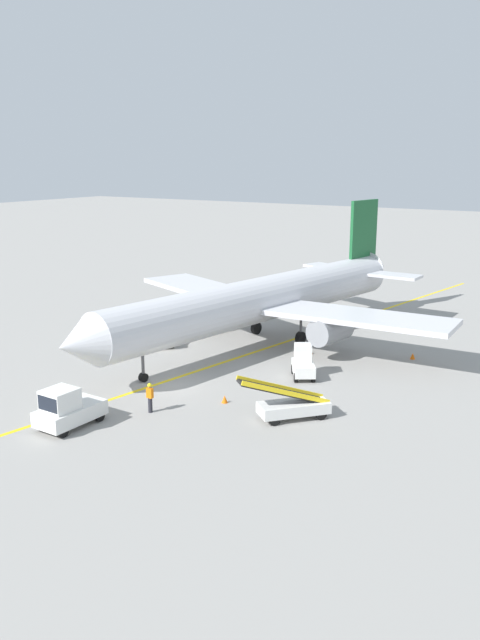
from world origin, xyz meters
The scene contains 11 objects.
ground_plane centered at (0.00, 0.00, 0.00)m, with size 300.00×300.00×0.00m, color gray.
taxi_line_yellow centered at (0.24, 5.00, 0.00)m, with size 0.30×80.00×0.01m, color yellow.
airliner centered at (0.33, 11.58, 3.42)m, with size 28.21×35.24×10.10m.
pushback_tug centered at (-0.35, -7.92, 0.99)m, with size 2.00×3.65×2.20m.
baggage_tug_near_wing centered at (6.40, 5.84, 0.93)m, with size 2.41×2.72×2.10m.
belt_loader_forward_hold centered at (9.00, -0.66, 0.78)m, with size 4.20×4.61×2.59m.
belt_loader_aft_hold centered at (-6.24, 7.34, 0.78)m, with size 4.26×4.57×2.59m.
ground_crew_marshaller centered at (1.99, -4.04, 0.91)m, with size 0.36×0.24×1.70m.
safety_cone_nose_left centered at (4.53, 10.68, 0.22)m, with size 0.36×0.36×0.44m, color orange.
safety_cone_nose_right centered at (11.13, 13.41, 0.22)m, with size 0.36×0.36×0.44m, color orange.
safety_cone_wingtip_left centered at (4.66, -0.64, 0.22)m, with size 0.36×0.36×0.44m, color orange.
Camera 1 is at (24.31, -30.21, 13.68)m, focal length 36.90 mm.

